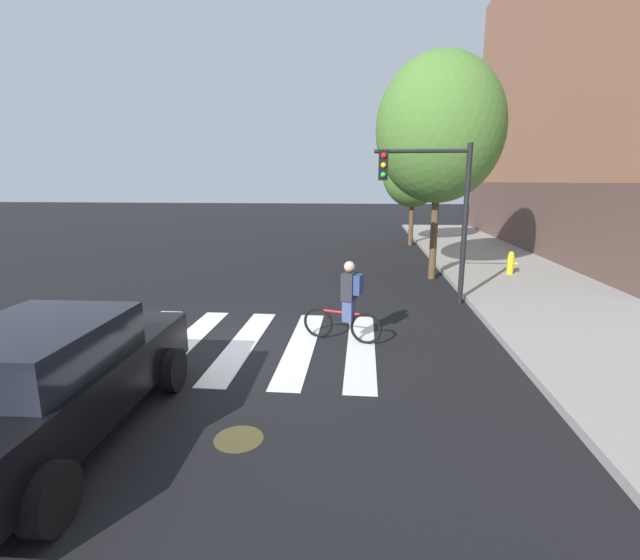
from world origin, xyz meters
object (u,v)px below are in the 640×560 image
at_px(fire_hydrant, 511,263).
at_px(manhole_cover, 239,439).
at_px(street_tree_mid, 413,171).
at_px(cyclist, 347,302).
at_px(traffic_light_near, 434,197).
at_px(street_tree_near, 440,129).
at_px(sedan_near, 47,381).

bearing_deg(fire_hydrant, manhole_cover, -121.93).
xyz_separation_m(fire_hydrant, street_tree_mid, (-2.58, 7.96, 3.22)).
height_order(fire_hydrant, street_tree_mid, street_tree_mid).
relative_size(cyclist, street_tree_mid, 0.30).
distance_m(traffic_light_near, street_tree_mid, 11.56).
relative_size(fire_hydrant, street_tree_near, 0.11).
bearing_deg(manhole_cover, sedan_near, -173.49).
height_order(cyclist, street_tree_mid, street_tree_mid).
bearing_deg(fire_hydrant, traffic_light_near, -132.11).
xyz_separation_m(manhole_cover, traffic_light_near, (3.35, 6.98, 2.86)).
distance_m(manhole_cover, street_tree_mid, 19.29).
xyz_separation_m(manhole_cover, sedan_near, (-2.33, -0.27, 0.82)).
xyz_separation_m(cyclist, fire_hydrant, (5.32, 6.78, -0.31)).
xyz_separation_m(sedan_near, fire_hydrant, (8.90, 10.80, -0.29)).
relative_size(sedan_near, street_tree_mid, 0.84).
xyz_separation_m(fire_hydrant, street_tree_near, (-2.67, -0.31, 4.34)).
xyz_separation_m(traffic_light_near, fire_hydrant, (3.21, 3.56, -2.33)).
relative_size(manhole_cover, cyclist, 0.38).
bearing_deg(street_tree_mid, manhole_cover, -102.18).
bearing_deg(street_tree_mid, cyclist, -100.53).
relative_size(fire_hydrant, street_tree_mid, 0.14).
xyz_separation_m(manhole_cover, street_tree_near, (3.90, 10.23, 4.87)).
relative_size(cyclist, traffic_light_near, 0.40).
bearing_deg(manhole_cover, traffic_light_near, 64.35).
bearing_deg(traffic_light_near, cyclist, -123.10).
height_order(traffic_light_near, street_tree_mid, street_tree_mid).
bearing_deg(cyclist, street_tree_near, 67.76).
bearing_deg(street_tree_mid, traffic_light_near, -93.17).
distance_m(fire_hydrant, street_tree_near, 5.11).
bearing_deg(cyclist, traffic_light_near, 56.90).
distance_m(cyclist, street_tree_near, 8.07).
height_order(sedan_near, cyclist, cyclist).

